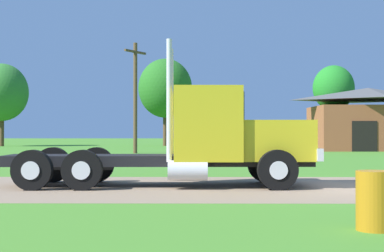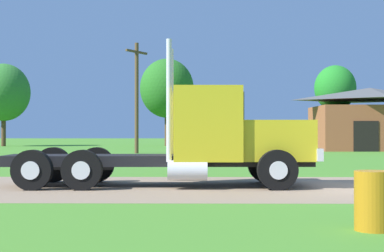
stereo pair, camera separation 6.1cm
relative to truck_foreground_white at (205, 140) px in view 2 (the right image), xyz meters
name	(u,v)px [view 2 (the right image)]	position (x,y,z in m)	size (l,w,h in m)	color
ground_plane	(367,188)	(4.23, -0.41, -1.24)	(200.00, 200.00, 0.00)	#468227
dirt_track	(367,187)	(4.23, -0.41, -1.23)	(120.00, 6.77, 0.01)	#8C745B
truck_foreground_white	(205,140)	(0.00, 0.00, 0.00)	(8.36, 2.74, 3.83)	black
steel_barrel	(374,201)	(2.44, -6.95, -0.79)	(0.57, 0.57, 0.89)	#B27214
shed_building	(370,120)	(12.99, 29.00, 1.08)	(8.79, 6.60, 4.81)	brown
utility_pole_near	(137,94)	(-4.32, 22.64, 2.67)	(1.26, 1.95, 7.33)	brown
tree_left	(4,92)	(-19.19, 40.29, 3.99)	(5.08, 5.08, 8.03)	#513823
tree_mid	(167,88)	(-3.39, 41.71, 4.47)	(5.34, 5.34, 8.67)	#513823
tree_right	(335,89)	(11.03, 32.06, 3.74)	(3.39, 3.39, 6.89)	#513823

